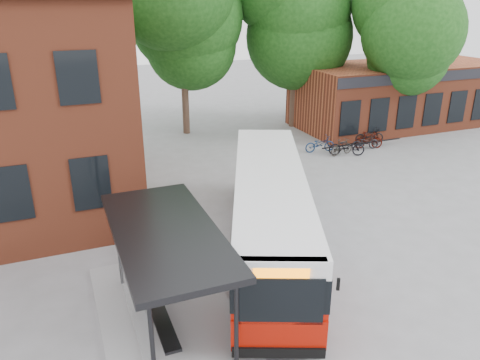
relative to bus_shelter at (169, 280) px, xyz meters
name	(u,v)px	position (x,y,z in m)	size (l,w,h in m)	color
ground	(304,272)	(4.50, 1.00, -1.45)	(100.00, 100.00, 0.00)	slate
shop_row	(400,94)	(19.50, 15.00, 0.55)	(14.00, 6.20, 4.00)	brown
bus_shelter	(169,280)	(0.00, 0.00, 0.00)	(3.60, 7.00, 2.90)	black
bike_rail	(362,146)	(13.78, 11.00, -1.26)	(5.20, 0.10, 0.38)	black
tree_0	(58,49)	(-1.50, 17.00, 4.05)	(7.92, 7.92, 11.00)	#144011
tree_1	(183,48)	(5.50, 18.00, 3.75)	(7.92, 7.92, 10.40)	#144011
tree_2	(296,41)	(12.50, 17.00, 4.05)	(7.92, 7.92, 11.00)	#144011
tree_3	(401,58)	(17.50, 13.00, 3.19)	(7.04, 7.04, 9.28)	#144011
city_bus	(269,213)	(4.08, 2.73, -0.07)	(2.31, 10.85, 2.76)	#A11004
bicycle_0	(320,144)	(11.31, 11.48, -1.00)	(0.60, 1.72, 0.91)	navy
bicycle_1	(342,147)	(12.11, 10.54, -0.99)	(0.43, 1.52, 0.91)	#2A2723
bicycle_2	(347,147)	(12.32, 10.38, -0.95)	(0.67, 1.92, 1.01)	black
bicycle_4	(365,142)	(13.88, 10.88, -1.01)	(0.58, 1.66, 0.87)	black
bicycle_5	(368,140)	(14.18, 10.99, -0.96)	(0.46, 1.63, 0.98)	#380B05
bicycle_6	(369,136)	(14.87, 11.85, -0.99)	(0.61, 1.74, 0.91)	black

